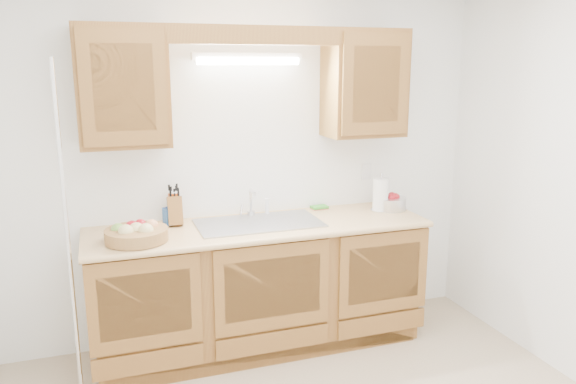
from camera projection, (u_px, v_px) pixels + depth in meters
name	position (u px, v px, depth m)	size (l,w,h in m)	color
room	(329.00, 220.00, 2.63)	(3.52, 3.50, 2.50)	#C3AA8C
base_cabinets	(260.00, 287.00, 3.92)	(2.20, 0.60, 0.86)	olive
countertop	(260.00, 227.00, 3.81)	(2.30, 0.63, 0.04)	tan
upper_cabinet_left	(122.00, 87.00, 3.47)	(0.55, 0.33, 0.75)	olive
upper_cabinet_right	(364.00, 83.00, 4.00)	(0.55, 0.33, 0.75)	olive
valance	(257.00, 35.00, 3.53)	(2.20, 0.05, 0.12)	olive
fluorescent_fixture	(248.00, 58.00, 3.77)	(0.76, 0.08, 0.08)	white
sink	(259.00, 234.00, 3.84)	(0.84, 0.46, 0.36)	#9E9EA3
wire_shelf_pole	(68.00, 238.00, 3.17)	(0.03, 0.03, 2.00)	silver
outlet_plate	(366.00, 172.00, 4.33)	(0.08, 0.01, 0.12)	white
fruit_basket	(136.00, 233.00, 3.43)	(0.50, 0.50, 0.12)	olive
knife_block	(175.00, 210.00, 3.78)	(0.10, 0.16, 0.28)	olive
orange_canister	(174.00, 207.00, 3.79)	(0.08, 0.08, 0.23)	#CB480B
soap_bottle	(170.00, 212.00, 3.78)	(0.08, 0.08, 0.17)	#2359B3
sponge	(319.00, 208.00, 4.21)	(0.13, 0.09, 0.03)	#CC333F
paper_towel	(380.00, 195.00, 4.12)	(0.14, 0.14, 0.29)	silver
apple_bowl	(390.00, 202.00, 4.18)	(0.32, 0.32, 0.13)	silver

